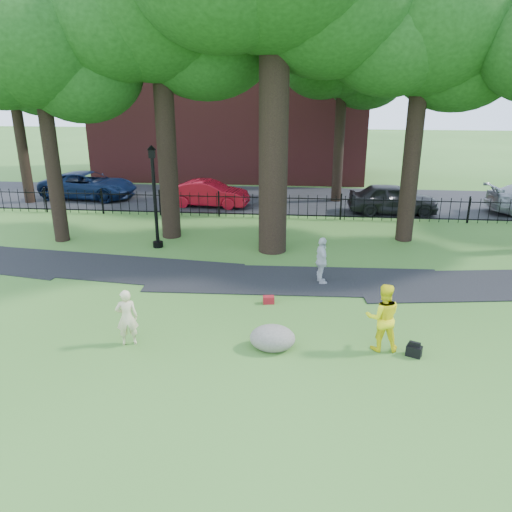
# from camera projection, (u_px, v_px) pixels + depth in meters

# --- Properties ---
(ground) EXTENTS (120.00, 120.00, 0.00)m
(ground) POSITION_uv_depth(u_px,v_px,m) (255.00, 334.00, 13.42)
(ground) COLOR #386623
(ground) RESTS_ON ground
(footpath) EXTENTS (36.07, 3.85, 0.03)m
(footpath) POSITION_uv_depth(u_px,v_px,m) (295.00, 281.00, 16.99)
(footpath) COLOR black
(footpath) RESTS_ON ground
(street) EXTENTS (80.00, 7.00, 0.02)m
(street) POSITION_uv_depth(u_px,v_px,m) (283.00, 200.00, 28.43)
(street) COLOR black
(street) RESTS_ON ground
(iron_fence) EXTENTS (44.00, 0.04, 1.20)m
(iron_fence) POSITION_uv_depth(u_px,v_px,m) (279.00, 206.00, 24.48)
(iron_fence) COLOR black
(iron_fence) RESTS_ON ground
(brick_building) EXTENTS (18.00, 8.00, 12.00)m
(brick_building) POSITION_uv_depth(u_px,v_px,m) (232.00, 87.00, 34.30)
(brick_building) COLOR maroon
(brick_building) RESTS_ON ground
(tree_row) EXTENTS (26.82, 7.96, 12.42)m
(tree_row) POSITION_uv_depth(u_px,v_px,m) (291.00, 32.00, 18.53)
(tree_row) COLOR black
(tree_row) RESTS_ON ground
(woman) EXTENTS (0.64, 0.52, 1.51)m
(woman) POSITION_uv_depth(u_px,v_px,m) (127.00, 317.00, 12.68)
(woman) COLOR beige
(woman) RESTS_ON ground
(man) EXTENTS (0.89, 0.71, 1.77)m
(man) POSITION_uv_depth(u_px,v_px,m) (383.00, 317.00, 12.40)
(man) COLOR yellow
(man) RESTS_ON ground
(pedestrian) EXTENTS (0.61, 1.01, 1.61)m
(pedestrian) POSITION_uv_depth(u_px,v_px,m) (322.00, 261.00, 16.50)
(pedestrian) COLOR silver
(pedestrian) RESTS_ON ground
(boulder) EXTENTS (1.38, 1.20, 0.68)m
(boulder) POSITION_uv_depth(u_px,v_px,m) (272.00, 336.00, 12.62)
(boulder) COLOR slate
(boulder) RESTS_ON ground
(lamppost) EXTENTS (0.41, 0.41, 4.12)m
(lamppost) POSITION_uv_depth(u_px,v_px,m) (155.00, 199.00, 19.75)
(lamppost) COLOR black
(lamppost) RESTS_ON ground
(backpack) EXTENTS (0.43, 0.36, 0.27)m
(backpack) POSITION_uv_depth(u_px,v_px,m) (414.00, 351.00, 12.32)
(backpack) COLOR black
(backpack) RESTS_ON ground
(red_bag) EXTENTS (0.37, 0.27, 0.23)m
(red_bag) POSITION_uv_depth(u_px,v_px,m) (269.00, 300.00, 15.24)
(red_bag) COLOR maroon
(red_bag) RESTS_ON ground
(red_sedan) EXTENTS (4.34, 1.81, 1.39)m
(red_sedan) POSITION_uv_depth(u_px,v_px,m) (209.00, 194.00, 26.77)
(red_sedan) COLOR red
(red_sedan) RESTS_ON ground
(navy_van) EXTENTS (5.64, 3.00, 1.51)m
(navy_van) POSITION_uv_depth(u_px,v_px,m) (89.00, 185.00, 28.62)
(navy_van) COLOR #0B1A39
(navy_van) RESTS_ON ground
(grey_car) EXTENTS (4.47, 1.80, 1.52)m
(grey_car) POSITION_uv_depth(u_px,v_px,m) (393.00, 199.00, 25.31)
(grey_car) COLOR black
(grey_car) RESTS_ON ground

